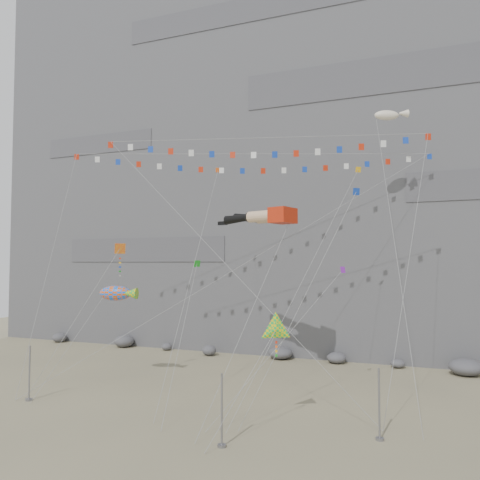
{
  "coord_description": "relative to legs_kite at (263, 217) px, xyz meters",
  "views": [
    {
      "loc": [
        14.12,
        -32.15,
        10.33
      ],
      "look_at": [
        -1.63,
        9.0,
        12.51
      ],
      "focal_mm": 35.0,
      "sensor_mm": 36.0,
      "label": 1
    }
  ],
  "objects": [
    {
      "name": "small_kite_d",
      "position": [
        7.69,
        1.56,
        3.42
      ],
      "size": [
        7.01,
        14.4,
        23.75
      ],
      "color": "yellow",
      "rests_on": "ground"
    },
    {
      "name": "fish_windsock",
      "position": [
        -12.39,
        -3.85,
        -6.63
      ],
      "size": [
        4.1,
        8.6,
        10.87
      ],
      "color": "#EB550C",
      "rests_on": "ground"
    },
    {
      "name": "cliff",
      "position": [
        -1.56,
        25.76,
        10.68
      ],
      "size": [
        80.0,
        28.0,
        50.0
      ],
      "primitive_type": "cube",
      "color": "slate",
      "rests_on": "ground"
    },
    {
      "name": "delta_kite",
      "position": [
        4.01,
        -9.68,
        -8.21
      ],
      "size": [
        3.58,
        6.18,
        8.48
      ],
      "color": "yellow",
      "rests_on": "ground"
    },
    {
      "name": "small_kite_c",
      "position": [
        -5.02,
        -2.71,
        -4.16
      ],
      "size": [
        3.42,
        11.12,
        14.85
      ],
      "color": "#17961D",
      "rests_on": "ground"
    },
    {
      "name": "anchor_pole_center",
      "position": [
        2.02,
        -13.74,
        -12.27
      ],
      "size": [
        0.12,
        0.12,
        4.09
      ],
      "primitive_type": "cylinder",
      "color": "gray",
      "rests_on": "ground"
    },
    {
      "name": "small_kite_e",
      "position": [
        8.41,
        -5.1,
        0.74
      ],
      "size": [
        7.14,
        6.91,
        17.77
      ],
      "color": "#1338A9",
      "rests_on": "ground"
    },
    {
      "name": "talus_boulders",
      "position": [
        -1.56,
        10.76,
        -13.72
      ],
      "size": [
        60.0,
        3.0,
        1.2
      ],
      "primitive_type": null,
      "color": "#58585D",
      "rests_on": "ground"
    },
    {
      "name": "anchor_pole_left",
      "position": [
        -15.01,
        -10.78,
        -12.27
      ],
      "size": [
        0.12,
        0.12,
        4.09
      ],
      "primitive_type": "cylinder",
      "color": "gray",
      "rests_on": "ground"
    },
    {
      "name": "anchor_pole_right",
      "position": [
        10.25,
        -9.53,
        -12.23
      ],
      "size": [
        0.12,
        0.12,
        4.17
      ],
      "primitive_type": "cylinder",
      "color": "gray",
      "rests_on": "ground"
    },
    {
      "name": "ground",
      "position": [
        -1.56,
        -6.24,
        -14.32
      ],
      "size": [
        120.0,
        120.0,
        0.0
      ],
      "primitive_type": "plane",
      "color": "gray",
      "rests_on": "ground"
    },
    {
      "name": "small_kite_a",
      "position": [
        -5.65,
        2.84,
        4.53
      ],
      "size": [
        2.81,
        15.86,
        24.79
      ],
      "color": "#FC5D15",
      "rests_on": "ground"
    },
    {
      "name": "flag_banner_lower",
      "position": [
        0.43,
        -0.89,
        6.68
      ],
      "size": [
        26.13,
        10.91,
        24.29
      ],
      "color": "red",
      "rests_on": "ground"
    },
    {
      "name": "small_kite_b",
      "position": [
        6.75,
        -0.74,
        -4.69
      ],
      "size": [
        7.28,
        12.23,
        16.54
      ],
      "color": "purple",
      "rests_on": "ground"
    },
    {
      "name": "harlequin_kite",
      "position": [
        -11.53,
        -4.48,
        -2.77
      ],
      "size": [
        5.04,
        7.23,
        13.68
      ],
      "color": "red",
      "rests_on": "ground"
    },
    {
      "name": "flag_banner_upper",
      "position": [
        -2.34,
        3.91,
        6.59
      ],
      "size": [
        32.07,
        21.28,
        29.16
      ],
      "color": "red",
      "rests_on": "ground"
    },
    {
      "name": "legs_kite",
      "position": [
        0.0,
        0.0,
        0.0
      ],
      "size": [
        7.54,
        16.2,
        19.64
      ],
      "rotation": [
        0.0,
        0.0,
        -0.3
      ],
      "color": "red",
      "rests_on": "ground"
    },
    {
      "name": "blimp_windsock",
      "position": [
        10.03,
        6.1,
        9.57
      ],
      "size": [
        4.51,
        16.17,
        28.32
      ],
      "color": "white",
      "rests_on": "ground"
    }
  ]
}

